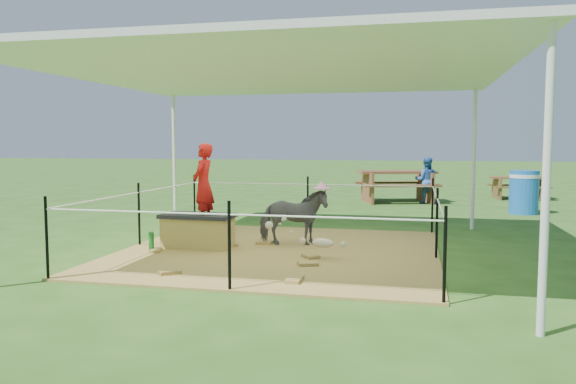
% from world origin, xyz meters
% --- Properties ---
extents(ground, '(90.00, 90.00, 0.00)m').
position_xyz_m(ground, '(0.00, 0.00, 0.00)').
color(ground, '#2D5919').
rests_on(ground, ground).
extents(hay_patch, '(4.60, 4.60, 0.03)m').
position_xyz_m(hay_patch, '(0.00, 0.00, 0.01)').
color(hay_patch, brown).
rests_on(hay_patch, ground).
extents(canopy_tent, '(6.30, 6.30, 2.90)m').
position_xyz_m(canopy_tent, '(0.00, 0.00, 2.69)').
color(canopy_tent, silver).
rests_on(canopy_tent, ground).
extents(rope_fence, '(4.54, 4.54, 1.00)m').
position_xyz_m(rope_fence, '(0.00, -0.00, 0.64)').
color(rope_fence, black).
rests_on(rope_fence, ground).
extents(straw_bale, '(1.04, 0.54, 0.45)m').
position_xyz_m(straw_bale, '(-1.27, -0.01, 0.26)').
color(straw_bale, '#B59441').
rests_on(straw_bale, hay_patch).
extents(dark_cloth, '(1.11, 0.60, 0.06)m').
position_xyz_m(dark_cloth, '(-1.27, -0.01, 0.51)').
color(dark_cloth, black).
rests_on(dark_cloth, straw_bale).
extents(woman, '(0.31, 0.46, 1.23)m').
position_xyz_m(woman, '(-1.17, -0.01, 1.10)').
color(woman, red).
rests_on(woman, straw_bale).
extents(green_bottle, '(0.08, 0.08, 0.28)m').
position_xyz_m(green_bottle, '(-1.82, -0.46, 0.17)').
color(green_bottle, '#1A7523').
rests_on(green_bottle, hay_patch).
extents(pony, '(1.13, 0.71, 0.88)m').
position_xyz_m(pony, '(0.11, 0.49, 0.47)').
color(pony, '#46464B').
rests_on(pony, hay_patch).
extents(pink_hat, '(0.27, 0.27, 0.13)m').
position_xyz_m(pink_hat, '(0.11, 0.49, 0.98)').
color(pink_hat, '#F88FC8').
rests_on(pink_hat, pony).
extents(foal, '(1.01, 0.78, 0.50)m').
position_xyz_m(foal, '(0.73, -0.43, 0.28)').
color(foal, beige).
rests_on(foal, hay_patch).
extents(trash_barrel, '(0.70, 0.70, 0.99)m').
position_xyz_m(trash_barrel, '(4.37, 5.70, 0.50)').
color(trash_barrel, blue).
rests_on(trash_barrel, ground).
extents(picnic_table_near, '(2.40, 2.01, 0.86)m').
position_xyz_m(picnic_table_near, '(1.44, 7.68, 0.43)').
color(picnic_table_near, '#57321E').
rests_on(picnic_table_near, ground).
extents(picnic_table_far, '(1.63, 1.24, 0.64)m').
position_xyz_m(picnic_table_far, '(4.86, 9.33, 0.32)').
color(picnic_table_far, brown).
rests_on(picnic_table_far, ground).
extents(distant_person, '(0.60, 0.47, 1.24)m').
position_xyz_m(distant_person, '(2.23, 7.51, 0.62)').
color(distant_person, '#3269BC').
rests_on(distant_person, ground).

